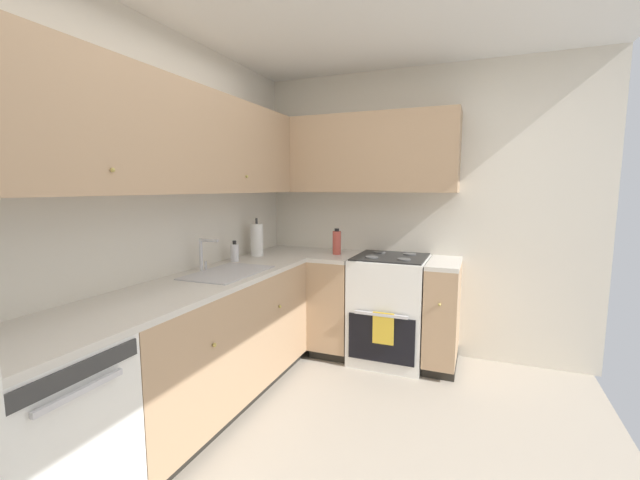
# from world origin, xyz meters

# --- Properties ---
(wall_back) EXTENTS (3.95, 0.05, 2.56)m
(wall_back) POSITION_xyz_m (0.00, 1.47, 1.28)
(wall_back) COLOR silver
(wall_back) RESTS_ON ground_plane
(wall_right) EXTENTS (0.05, 2.99, 2.56)m
(wall_right) POSITION_xyz_m (1.95, 0.00, 1.28)
(wall_right) COLOR silver
(wall_right) RESTS_ON ground_plane
(dishwasher) EXTENTS (0.60, 0.63, 0.88)m
(dishwasher) POSITION_xyz_m (-0.79, 1.14, 0.44)
(dishwasher) COLOR white
(dishwasher) RESTS_ON ground_plane
(lower_cabinets_back) EXTENTS (1.81, 0.62, 0.88)m
(lower_cabinets_back) POSITION_xyz_m (0.42, 1.15, 0.44)
(lower_cabinets_back) COLOR tan
(lower_cabinets_back) RESTS_ON ground_plane
(countertop_back) EXTENTS (3.02, 0.60, 0.03)m
(countertop_back) POSITION_xyz_m (0.42, 1.14, 0.90)
(countertop_back) COLOR beige
(countertop_back) RESTS_ON lower_cabinets_back
(lower_cabinets_right) EXTENTS (0.62, 1.24, 0.88)m
(lower_cabinets_right) POSITION_xyz_m (1.63, 0.27, 0.44)
(lower_cabinets_right) COLOR tan
(lower_cabinets_right) RESTS_ON ground_plane
(countertop_right) EXTENTS (0.60, 1.24, 0.03)m
(countertop_right) POSITION_xyz_m (1.63, 0.27, 0.90)
(countertop_right) COLOR beige
(countertop_right) RESTS_ON lower_cabinets_right
(oven_range) EXTENTS (0.68, 0.62, 1.07)m
(oven_range) POSITION_xyz_m (1.64, 0.18, 0.47)
(oven_range) COLOR white
(oven_range) RESTS_ON ground_plane
(upper_cabinets_back) EXTENTS (2.70, 0.34, 0.68)m
(upper_cabinets_back) POSITION_xyz_m (0.26, 1.28, 1.81)
(upper_cabinets_back) COLOR tan
(upper_cabinets_right) EXTENTS (0.32, 1.79, 0.68)m
(upper_cabinets_right) POSITION_xyz_m (1.77, 0.55, 1.81)
(upper_cabinets_right) COLOR tan
(sink) EXTENTS (0.64, 0.40, 0.10)m
(sink) POSITION_xyz_m (0.57, 1.11, 0.88)
(sink) COLOR #B7B7BC
(sink) RESTS_ON countertop_back
(faucet) EXTENTS (0.07, 0.16, 0.24)m
(faucet) POSITION_xyz_m (0.58, 1.32, 1.05)
(faucet) COLOR silver
(faucet) RESTS_ON countertop_back
(soap_bottle) EXTENTS (0.07, 0.07, 0.17)m
(soap_bottle) POSITION_xyz_m (0.97, 1.32, 0.99)
(soap_bottle) COLOR silver
(soap_bottle) RESTS_ON countertop_back
(paper_towel_roll) EXTENTS (0.11, 0.11, 0.34)m
(paper_towel_roll) POSITION_xyz_m (1.29, 1.30, 1.06)
(paper_towel_roll) COLOR white
(paper_towel_roll) RESTS_ON countertop_back
(oil_bottle) EXTENTS (0.08, 0.08, 0.23)m
(oil_bottle) POSITION_xyz_m (1.63, 0.67, 1.02)
(oil_bottle) COLOR #BF4C3F
(oil_bottle) RESTS_ON countertop_right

